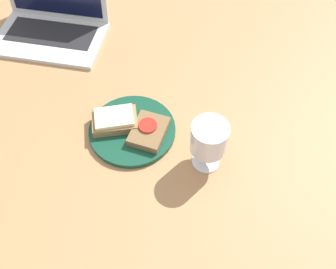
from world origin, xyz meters
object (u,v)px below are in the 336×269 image
Objects in this scene: plate at (132,130)px; sandwich_with_cheese at (115,120)px; laptop at (51,18)px; wine_glass at (209,139)px; sandwich_with_tomato at (149,131)px.

sandwich_with_cheese reaches higher than plate.
laptop reaches higher than plate.
wine_glass is at bearing -13.96° from sandwich_with_cheese.
plate is 4.90cm from sandwich_with_tomato.
sandwich_with_tomato is (9.02, -1.42, -0.42)cm from sandwich_with_cheese.
sandwich_with_tomato is 0.83× the size of wine_glass.
sandwich_with_cheese is 43.54cm from laptop.
laptop is (-28.70, 32.68, 2.00)cm from sandwich_with_cheese.
sandwich_with_cheese is 0.40× the size of laptop.
sandwich_with_cheese is at bearing 166.04° from wine_glass.
sandwich_with_tomato reaches higher than plate.
wine_glass is (14.84, -4.51, 6.76)cm from sandwich_with_tomato.
sandwich_with_tomato is 16.92cm from wine_glass.
sandwich_with_cheese is at bearing 170.94° from plate.
plate is 21.78cm from wine_glass.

